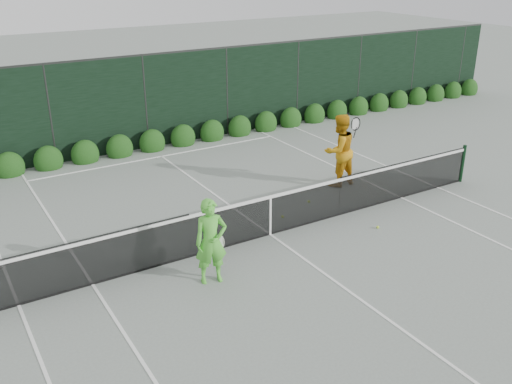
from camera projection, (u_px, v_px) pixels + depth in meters
ground at (270, 235)px, 13.09m from camera, size 80.00×80.00×0.00m
tennis_net at (269, 214)px, 12.87m from camera, size 12.90×0.10×1.07m
player_woman at (211, 242)px, 10.92m from camera, size 0.71×0.54×1.73m
player_man at (339, 150)px, 15.53m from camera, size 1.02×0.82×2.01m
court_lines at (270, 234)px, 13.08m from camera, size 11.03×23.83×0.01m
windscreen_fence at (351, 218)px, 10.36m from camera, size 32.00×21.07×3.06m
hedge_row at (152, 143)px, 18.62m from camera, size 31.66×0.65×0.94m
tennis_balls at (295, 221)px, 13.69m from camera, size 3.83×2.12×0.07m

